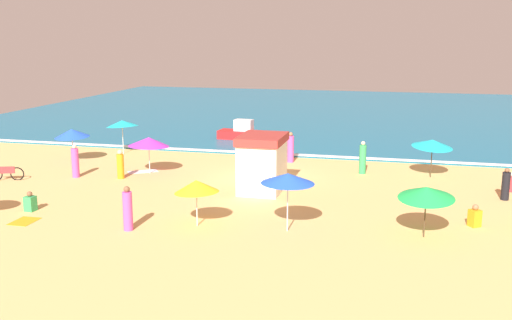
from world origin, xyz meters
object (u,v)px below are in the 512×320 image
(small_boat_0, at_px, (244,133))
(beachgoer_4, at_px, (120,165))
(beachgoer_5, at_px, (510,183))
(beachgoer_2, at_px, (363,159))
(beach_umbrella_0, at_px, (432,143))
(beachgoer_9, at_px, (506,185))
(beach_umbrella_5, at_px, (122,123))
(parked_bicycle, at_px, (6,173))
(beach_umbrella_2, at_px, (72,133))
(beach_umbrella_3, at_px, (149,142))
(beachgoer_0, at_px, (291,148))
(beach_umbrella_7, at_px, (288,178))
(beachgoer_6, at_px, (128,210))
(beach_umbrella_8, at_px, (196,186))
(beachgoer_7, at_px, (30,203))
(beach_umbrella_4, at_px, (426,192))
(beachgoer_10, at_px, (475,217))
(beachgoer_8, at_px, (75,162))
(lifeguard_cabana, at_px, (262,163))

(small_boat_0, bearing_deg, beachgoer_4, -104.69)
(beachgoer_5, bearing_deg, beachgoer_2, 164.54)
(beach_umbrella_0, relative_size, beachgoer_9, 2.01)
(beach_umbrella_5, bearing_deg, parked_bicycle, -108.76)
(beachgoer_2, bearing_deg, beach_umbrella_2, -176.47)
(beach_umbrella_5, bearing_deg, beach_umbrella_2, -121.55)
(beachgoer_4, relative_size, small_boat_0, 0.41)
(beach_umbrella_0, bearing_deg, beach_umbrella_3, -169.18)
(beachgoer_0, relative_size, beachgoer_2, 1.00)
(beach_umbrella_7, bearing_deg, beach_umbrella_5, 136.76)
(beachgoer_5, height_order, small_boat_0, small_boat_0)
(beach_umbrella_2, height_order, beachgoer_9, beach_umbrella_2)
(beachgoer_6, bearing_deg, beachgoer_4, 118.72)
(beach_umbrella_8, distance_m, beachgoer_6, 2.81)
(beachgoer_4, bearing_deg, beach_umbrella_8, -44.42)
(beachgoer_0, bearing_deg, parked_bicycle, -149.36)
(beachgoer_7, bearing_deg, parked_bicycle, 135.30)
(beachgoer_0, xyz_separation_m, beachgoer_9, (11.18, -5.66, -0.15))
(beach_umbrella_8, relative_size, beachgoer_6, 1.31)
(beachgoer_5, bearing_deg, beach_umbrella_4, -118.09)
(beach_umbrella_2, distance_m, beach_umbrella_7, 17.71)
(beachgoer_4, xyz_separation_m, beachgoer_6, (4.19, -7.64, 0.11))
(beach_umbrella_3, relative_size, beachgoer_10, 3.44)
(beachgoer_5, relative_size, beachgoer_8, 0.54)
(beach_umbrella_8, height_order, beachgoer_9, beach_umbrella_8)
(beachgoer_6, relative_size, small_boat_0, 0.47)
(beachgoer_4, height_order, beachgoer_5, beachgoer_4)
(beach_umbrella_5, xyz_separation_m, beachgoer_4, (2.93, -6.15, -1.24))
(beach_umbrella_0, distance_m, beach_umbrella_7, 12.02)
(beach_umbrella_2, distance_m, beachgoer_2, 17.15)
(beachgoer_8, bearing_deg, beachgoer_10, -10.08)
(beach_umbrella_0, bearing_deg, beachgoer_9, -49.73)
(parked_bicycle, xyz_separation_m, beachgoer_8, (3.17, 1.49, 0.45))
(beach_umbrella_0, distance_m, beach_umbrella_4, 10.00)
(beach_umbrella_7, bearing_deg, beachgoer_2, 78.59)
(beach_umbrella_3, bearing_deg, beach_umbrella_7, -39.81)
(parked_bicycle, relative_size, beachgoer_10, 1.90)
(beach_umbrella_5, distance_m, beach_umbrella_7, 18.08)
(beachgoer_8, distance_m, beachgoer_10, 20.14)
(parked_bicycle, height_order, beachgoer_8, beachgoer_8)
(beach_umbrella_7, relative_size, beachgoer_6, 1.31)
(beach_umbrella_7, bearing_deg, beachgoer_10, 18.52)
(beach_umbrella_3, xyz_separation_m, beachgoer_4, (-1.00, -1.46, -1.06))
(beachgoer_2, bearing_deg, beachgoer_7, -141.75)
(beachgoer_2, xyz_separation_m, beachgoer_8, (-14.82, -4.59, -0.02))
(parked_bicycle, xyz_separation_m, small_boat_0, (8.95, 14.45, 0.18))
(beach_umbrella_5, bearing_deg, beach_umbrella_3, -50.00)
(beach_umbrella_8, height_order, parked_bicycle, beach_umbrella_8)
(beach_umbrella_4, bearing_deg, lifeguard_cabana, 146.30)
(beachgoer_2, distance_m, beachgoer_9, 7.72)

